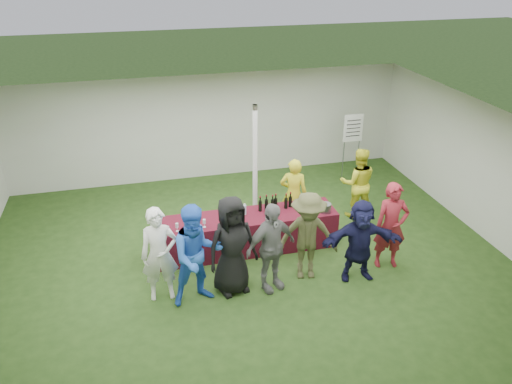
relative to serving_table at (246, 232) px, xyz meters
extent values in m
plane|color=#284719|center=(-0.09, -0.29, -0.38)|extent=(60.00, 60.00, 0.00)
plane|color=white|center=(-0.09, 3.71, 0.97)|extent=(10.00, 0.00, 10.00)
plane|color=white|center=(-0.09, -4.29, 0.97)|extent=(10.00, 0.00, 10.00)
plane|color=white|center=(4.91, -0.29, 0.97)|extent=(0.00, 8.00, 8.00)
plane|color=white|center=(-0.09, -0.29, 2.33)|extent=(10.00, 10.00, 0.00)
cylinder|color=silver|center=(0.41, 0.91, 0.98)|extent=(0.10, 0.10, 2.70)
cube|color=maroon|center=(0.00, 0.00, 0.00)|extent=(3.60, 0.80, 0.75)
cylinder|color=black|center=(0.32, 0.14, 0.48)|extent=(0.07, 0.07, 0.22)
cylinder|color=black|center=(0.32, 0.14, 0.64)|extent=(0.03, 0.03, 0.08)
cylinder|color=maroon|center=(0.32, 0.14, 0.69)|extent=(0.03, 0.03, 0.02)
cylinder|color=black|center=(0.45, 0.16, 0.48)|extent=(0.07, 0.07, 0.22)
cylinder|color=black|center=(0.45, 0.16, 0.64)|extent=(0.03, 0.03, 0.08)
cylinder|color=maroon|center=(0.45, 0.16, 0.69)|extent=(0.03, 0.03, 0.02)
cylinder|color=black|center=(0.57, 0.13, 0.48)|extent=(0.07, 0.07, 0.22)
cylinder|color=black|center=(0.57, 0.13, 0.64)|extent=(0.03, 0.03, 0.08)
cylinder|color=maroon|center=(0.57, 0.13, 0.69)|extent=(0.03, 0.03, 0.02)
cylinder|color=black|center=(0.65, 0.16, 0.48)|extent=(0.07, 0.07, 0.22)
cylinder|color=black|center=(0.65, 0.16, 0.64)|extent=(0.03, 0.03, 0.08)
cylinder|color=maroon|center=(0.65, 0.16, 0.69)|extent=(0.03, 0.03, 0.02)
cylinder|color=black|center=(0.85, 0.12, 0.48)|extent=(0.07, 0.07, 0.22)
cylinder|color=black|center=(0.85, 0.12, 0.64)|extent=(0.03, 0.03, 0.08)
cylinder|color=maroon|center=(0.85, 0.12, 0.69)|extent=(0.03, 0.03, 0.02)
cylinder|color=black|center=(0.96, 0.16, 0.48)|extent=(0.07, 0.07, 0.22)
cylinder|color=black|center=(0.96, 0.16, 0.64)|extent=(0.03, 0.03, 0.08)
cylinder|color=maroon|center=(0.96, 0.16, 0.69)|extent=(0.03, 0.03, 0.02)
cylinder|color=silver|center=(-1.37, -0.25, 0.38)|extent=(0.06, 0.06, 0.00)
cylinder|color=silver|center=(-1.37, -0.25, 0.42)|extent=(0.01, 0.01, 0.07)
cylinder|color=silver|center=(-1.37, -0.25, 0.50)|extent=(0.06, 0.06, 0.08)
cylinder|color=#3E060E|center=(-1.37, -0.25, 0.47)|extent=(0.05, 0.05, 0.02)
cylinder|color=silver|center=(-1.07, -0.27, 0.38)|extent=(0.06, 0.06, 0.00)
cylinder|color=silver|center=(-1.07, -0.27, 0.42)|extent=(0.01, 0.01, 0.07)
cylinder|color=silver|center=(-1.07, -0.27, 0.50)|extent=(0.06, 0.06, 0.08)
cylinder|color=#3E060E|center=(-1.07, -0.27, 0.47)|extent=(0.05, 0.05, 0.02)
cylinder|color=silver|center=(-0.86, -0.22, 0.38)|extent=(0.06, 0.06, 0.00)
cylinder|color=silver|center=(-0.86, -0.22, 0.42)|extent=(0.01, 0.01, 0.07)
cylinder|color=silver|center=(-0.86, -0.22, 0.50)|extent=(0.06, 0.06, 0.08)
cylinder|color=#3E060E|center=(-0.86, -0.22, 0.47)|extent=(0.05, 0.05, 0.02)
cylinder|color=silver|center=(-0.35, -0.30, 0.38)|extent=(0.06, 0.06, 0.00)
cylinder|color=silver|center=(-0.35, -0.30, 0.42)|extent=(0.01, 0.01, 0.07)
cylinder|color=silver|center=(-0.35, -0.30, 0.50)|extent=(0.06, 0.06, 0.08)
cylinder|color=#3E060E|center=(-0.35, -0.30, 0.47)|extent=(0.05, 0.05, 0.02)
cylinder|color=silver|center=(1.25, -0.24, 0.38)|extent=(0.06, 0.06, 0.00)
cylinder|color=silver|center=(1.25, -0.24, 0.42)|extent=(0.01, 0.01, 0.07)
cylinder|color=silver|center=(1.25, -0.24, 0.50)|extent=(0.06, 0.06, 0.08)
cylinder|color=#3E060E|center=(1.25, -0.24, 0.47)|extent=(0.05, 0.05, 0.02)
cylinder|color=silver|center=(-0.01, 0.08, 0.47)|extent=(0.07, 0.07, 0.20)
cylinder|color=silver|center=(-0.01, 0.08, 0.59)|extent=(0.03, 0.03, 0.03)
cube|color=white|center=(1.47, 0.05, 0.39)|extent=(0.25, 0.18, 0.03)
cylinder|color=slate|center=(1.56, -0.22, 0.46)|extent=(0.22, 0.22, 0.18)
cylinder|color=slate|center=(3.11, 2.47, 0.18)|extent=(0.02, 0.02, 1.10)
cylinder|color=slate|center=(3.51, 2.47, 0.18)|extent=(0.02, 0.02, 1.10)
cube|color=white|center=(3.31, 2.47, 1.07)|extent=(0.50, 0.02, 0.70)
cube|color=black|center=(3.31, 2.46, 1.27)|extent=(0.36, 0.01, 0.02)
cube|color=black|center=(3.31, 2.46, 1.17)|extent=(0.36, 0.01, 0.02)
cube|color=black|center=(3.31, 2.46, 1.07)|extent=(0.36, 0.01, 0.02)
cube|color=black|center=(3.31, 2.46, 0.97)|extent=(0.36, 0.01, 0.02)
cube|color=black|center=(3.31, 2.46, 0.88)|extent=(0.36, 0.01, 0.02)
imported|color=gold|center=(1.17, 0.60, 0.42)|extent=(0.68, 0.57, 1.59)
imported|color=yellow|center=(2.70, 0.75, 0.43)|extent=(0.91, 0.79, 1.62)
imported|color=white|center=(-1.75, -1.13, 0.48)|extent=(0.63, 0.41, 1.72)
imported|color=blue|center=(-1.16, -1.38, 0.54)|extent=(0.99, 0.82, 1.83)
imported|color=black|center=(-0.53, -1.23, 0.53)|extent=(1.00, 0.77, 1.82)
imported|color=slate|center=(0.12, -1.35, 0.47)|extent=(1.07, 0.71, 1.68)
imported|color=#494B2A|center=(0.85, -1.17, 0.48)|extent=(1.20, 0.83, 1.70)
imported|color=#15163C|center=(1.75, -1.44, 0.41)|extent=(1.50, 0.63, 1.57)
imported|color=maroon|center=(2.47, -1.20, 0.48)|extent=(0.68, 0.50, 1.70)
camera|label=1|loc=(-1.91, -8.32, 5.13)|focal=35.00mm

